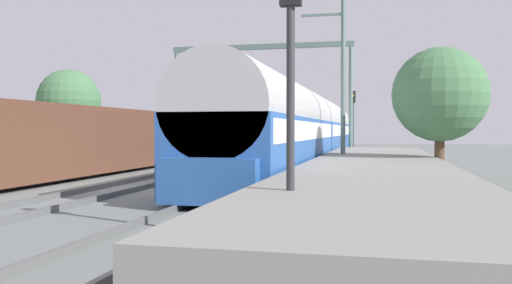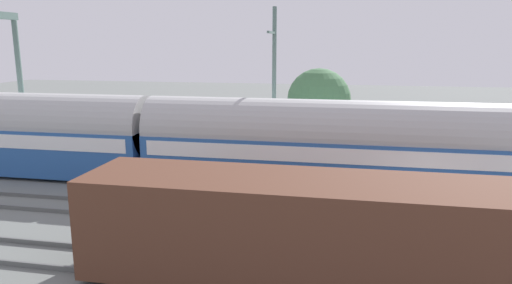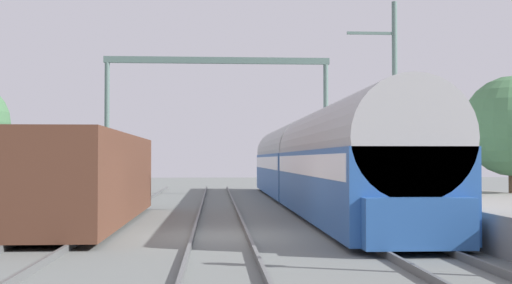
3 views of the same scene
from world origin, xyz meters
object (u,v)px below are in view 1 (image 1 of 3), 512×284
at_px(person_crossing, 339,143).
at_px(railway_signal_near, 291,57).
at_px(freight_car, 73,141).
at_px(railway_signal_far, 353,114).
at_px(passenger_train, 304,129).
at_px(catenary_gantry, 261,76).

height_order(person_crossing, railway_signal_near, railway_signal_near).
relative_size(freight_car, railway_signal_far, 2.67).
xyz_separation_m(passenger_train, railway_signal_near, (2.47, -19.45, 1.17)).
xyz_separation_m(passenger_train, railway_signal_far, (1.92, 12.84, 1.16)).
bearing_deg(person_crossing, freight_car, -109.28).
relative_size(passenger_train, catenary_gantry, 2.58).
bearing_deg(catenary_gantry, person_crossing, 14.54).
height_order(railway_signal_far, catenary_gantry, catenary_gantry).
bearing_deg(person_crossing, railway_signal_far, 85.10).
bearing_deg(passenger_train, railway_signal_near, -82.77).
distance_m(passenger_train, catenary_gantry, 9.84).
xyz_separation_m(freight_car, person_crossing, (9.48, 18.05, -0.44)).
distance_m(passenger_train, freight_car, 11.98).
xyz_separation_m(railway_signal_near, railway_signal_far, (-0.55, 32.29, -0.02)).
distance_m(person_crossing, railway_signal_far, 4.03).
bearing_deg(catenary_gantry, railway_signal_far, 37.79).
bearing_deg(railway_signal_near, freight_car, 134.82).
xyz_separation_m(freight_car, railway_signal_near, (10.82, -10.89, 1.67)).
height_order(railway_signal_near, railway_signal_far, railway_signal_near).
bearing_deg(freight_car, railway_signal_far, 64.36).
relative_size(person_crossing, railway_signal_far, 0.36).
distance_m(person_crossing, railway_signal_near, 29.05).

